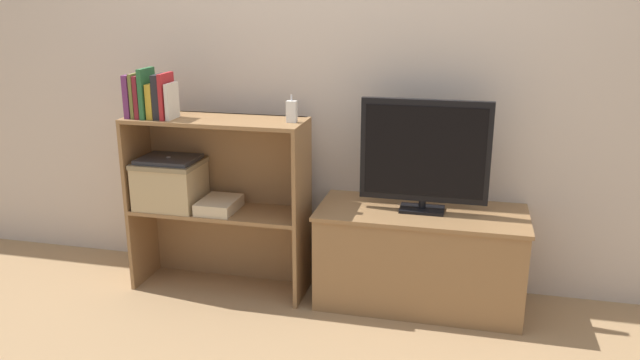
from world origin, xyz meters
TOP-DOWN VIEW (x-y plane):
  - ground_plane at (0.00, 0.00)m, footprint 16.00×16.00m
  - wall_back at (0.00, 0.49)m, footprint 10.00×0.05m
  - tv_stand at (0.51, 0.23)m, footprint 1.05×0.47m
  - tv at (0.51, 0.23)m, footprint 0.63×0.14m
  - bookshelf_lower_tier at (-0.55, 0.22)m, footprint 0.94×0.32m
  - bookshelf_upper_tier at (-0.55, 0.22)m, footprint 0.94×0.32m
  - book_plum at (-0.98, 0.10)m, footprint 0.03×0.13m
  - book_olive at (-0.95, 0.10)m, footprint 0.02×0.12m
  - book_maroon at (-0.92, 0.10)m, footprint 0.02×0.14m
  - book_forest at (-0.89, 0.10)m, footprint 0.02×0.15m
  - book_mustard at (-0.86, 0.10)m, footprint 0.03×0.12m
  - book_charcoal at (-0.82, 0.10)m, footprint 0.04×0.12m
  - book_crimson at (-0.78, 0.10)m, footprint 0.02×0.14m
  - book_ivory at (-0.76, 0.10)m, footprint 0.02×0.13m
  - baby_monitor at (-0.14, 0.16)m, footprint 0.05×0.04m
  - storage_basket_left at (-0.82, 0.14)m, footprint 0.33×0.29m
  - laptop at (-0.82, 0.14)m, footprint 0.30×0.24m
  - magazine_stack at (-0.54, 0.14)m, footprint 0.19×0.25m

SIDE VIEW (x-z plane):
  - ground_plane at x=0.00m, z-range 0.00..0.00m
  - tv_stand at x=0.51m, z-range 0.00..0.51m
  - bookshelf_lower_tier at x=-0.55m, z-range 0.06..0.51m
  - magazine_stack at x=-0.54m, z-range 0.45..0.51m
  - storage_basket_left at x=-0.82m, z-range 0.46..0.71m
  - laptop at x=-0.82m, z-range 0.70..0.72m
  - bookshelf_upper_tier at x=-0.55m, z-range 0.52..1.01m
  - tv at x=0.51m, z-range 0.52..1.08m
  - baby_monitor at x=-0.14m, z-range 0.93..1.06m
  - book_mustard at x=-0.86m, z-range 0.94..1.12m
  - book_ivory at x=-0.76m, z-range 0.94..1.12m
  - book_maroon at x=-0.92m, z-range 0.94..1.16m
  - book_plum at x=-0.98m, z-range 0.94..1.16m
  - book_charcoal at x=-0.82m, z-range 0.94..1.16m
  - book_olive at x=-0.95m, z-range 0.94..1.17m
  - book_crimson at x=-0.78m, z-range 0.94..1.17m
  - book_forest at x=-0.89m, z-range 0.94..1.19m
  - wall_back at x=0.00m, z-range 0.00..2.40m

